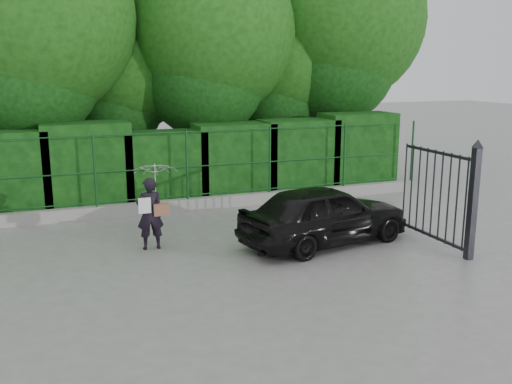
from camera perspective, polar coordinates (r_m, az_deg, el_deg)
name	(u,v)px	position (r m, az deg, el deg)	size (l,w,h in m)	color
ground	(226,268)	(10.79, -3.03, -7.58)	(80.00, 80.00, 0.00)	gray
kerb	(173,206)	(14.92, -8.31, -1.37)	(14.00, 0.25, 0.30)	#9E9E99
fence	(180,165)	(14.75, -7.60, 2.66)	(14.13, 0.06, 1.80)	#114119
hedge	(167,164)	(15.71, -8.85, 2.75)	(14.20, 1.20, 2.29)	black
trees	(182,34)	(17.91, -7.42, 15.38)	(17.10, 6.15, 8.08)	black
gate	(456,195)	(12.03, 19.40, -0.28)	(0.22, 2.33, 2.36)	black
woman	(154,193)	(11.79, -10.16, -0.06)	(0.92, 0.93, 1.78)	black
car	(325,214)	(12.11, 6.89, -2.21)	(1.52, 3.78, 1.29)	black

